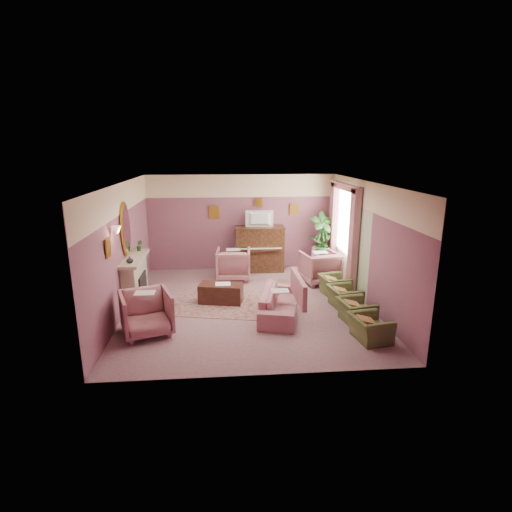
{
  "coord_description": "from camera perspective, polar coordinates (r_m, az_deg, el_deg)",
  "views": [
    {
      "loc": [
        -0.57,
        -8.65,
        3.5
      ],
      "look_at": [
        0.2,
        0.4,
        1.06
      ],
      "focal_mm": 28.0,
      "sensor_mm": 36.0,
      "label": 1
    }
  ],
  "objects": [
    {
      "name": "olive_chair_d",
      "position": [
        10.06,
        11.14,
        -3.69
      ],
      "size": [
        0.52,
        0.75,
        0.64
      ],
      "primitive_type": "imported",
      "color": "#515D2E",
      "rests_on": "floor"
    },
    {
      "name": "wall_front",
      "position": [
        6.06,
        0.81,
        -5.27
      ],
      "size": [
        5.5,
        0.02,
        2.8
      ],
      "primitive_type": "cube",
      "color": "#68445D",
      "rests_on": "floor"
    },
    {
      "name": "sofa_throw",
      "position": [
        8.7,
        6.05,
        -4.56
      ],
      "size": [
        0.1,
        1.45,
        0.53
      ],
      "primitive_type": "cube",
      "color": "#9F5F69",
      "rests_on": "sofa"
    },
    {
      "name": "olive_chair_c",
      "position": [
        9.33,
        12.51,
        -5.29
      ],
      "size": [
        0.52,
        0.75,
        0.64
      ],
      "primitive_type": "imported",
      "color": "#515D2E",
      "rests_on": "floor"
    },
    {
      "name": "print_back_left",
      "position": [
        11.75,
        -5.98,
        6.22
      ],
      "size": [
        0.3,
        0.03,
        0.38
      ],
      "primitive_type": "cube",
      "color": "#B68527",
      "rests_on": "wall_back"
    },
    {
      "name": "side_table",
      "position": [
        12.03,
        9.16,
        -0.37
      ],
      "size": [
        0.52,
        0.52,
        0.7
      ],
      "primitive_type": "cylinder",
      "color": "silver",
      "rests_on": "floor"
    },
    {
      "name": "palm_pot",
      "position": [
        11.95,
        9.25,
        -1.36
      ],
      "size": [
        0.34,
        0.34,
        0.34
      ],
      "primitive_type": "cylinder",
      "color": "brown",
      "rests_on": "floor"
    },
    {
      "name": "floral_armchair_left",
      "position": [
        11.02,
        -3.25,
        -0.94
      ],
      "size": [
        0.91,
        0.91,
        0.95
      ],
      "primitive_type": "imported",
      "color": "#A96E71",
      "rests_on": "floor"
    },
    {
      "name": "mirror_glass",
      "position": [
        9.26,
        -17.98,
        3.7
      ],
      "size": [
        0.01,
        0.6,
        1.06
      ],
      "primitive_type": "ellipsoid",
      "color": "white",
      "rests_on": "wall_left"
    },
    {
      "name": "window_blind",
      "position": [
        10.86,
        12.76,
        5.11
      ],
      "size": [
        0.03,
        1.4,
        1.8
      ],
      "primitive_type": "cube",
      "color": "silver",
      "rests_on": "wall_right"
    },
    {
      "name": "table_paper",
      "position": [
        9.38,
        -4.75,
        -3.99
      ],
      "size": [
        0.35,
        0.28,
        0.01
      ],
      "primitive_type": "cube",
      "color": "white",
      "rests_on": "coffee_table"
    },
    {
      "name": "fireplace_surround",
      "position": [
        9.55,
        -16.88,
        -3.65
      ],
      "size": [
        0.3,
        1.4,
        1.1
      ],
      "primitive_type": "cube",
      "color": "#B3A88C",
      "rests_on": "floor"
    },
    {
      "name": "wall_back",
      "position": [
        11.85,
        -2.05,
        4.8
      ],
      "size": [
        5.5,
        0.02,
        2.8
      ],
      "primitive_type": "cube",
      "color": "#68445D",
      "rests_on": "floor"
    },
    {
      "name": "ceiling",
      "position": [
        8.7,
        -1.13,
        10.39
      ],
      "size": [
        5.5,
        6.0,
        0.01
      ],
      "primitive_type": "cube",
      "color": "white",
      "rests_on": "wall_back"
    },
    {
      "name": "area_rug",
      "position": [
        9.46,
        -4.37,
        -6.72
      ],
      "size": [
        2.81,
        2.27,
        0.01
      ],
      "primitive_type": "cube",
      "rotation": [
        0.0,
        0.0,
        -0.21
      ],
      "color": "#845C54",
      "rests_on": "floor"
    },
    {
      "name": "olive_chair_b",
      "position": [
        8.6,
        14.11,
        -7.15
      ],
      "size": [
        0.52,
        0.75,
        0.64
      ],
      "primitive_type": "imported",
      "color": "#515D2E",
      "rests_on": "floor"
    },
    {
      "name": "pelmet",
      "position": [
        10.73,
        12.61,
        9.63
      ],
      "size": [
        0.16,
        2.2,
        0.16
      ],
      "primitive_type": "cube",
      "color": "#9F5F69",
      "rests_on": "wall_right"
    },
    {
      "name": "print_back_right",
      "position": [
        11.93,
        5.44,
        6.66
      ],
      "size": [
        0.26,
        0.03,
        0.34
      ],
      "primitive_type": "cube",
      "color": "#B68527",
      "rests_on": "wall_back"
    },
    {
      "name": "piano",
      "position": [
        11.74,
        0.5,
        0.96
      ],
      "size": [
        1.4,
        0.6,
        1.3
      ],
      "primitive_type": "cube",
      "color": "#3B2313",
      "rests_on": "floor"
    },
    {
      "name": "coffee_table",
      "position": [
        9.45,
        -5.02,
        -5.32
      ],
      "size": [
        1.08,
        0.69,
        0.45
      ],
      "primitive_type": "cube",
      "rotation": [
        0.0,
        0.0,
        -0.21
      ],
      "color": "#361B13",
      "rests_on": "floor"
    },
    {
      "name": "olive_chair_a",
      "position": [
        7.89,
        16.02,
        -9.35
      ],
      "size": [
        0.52,
        0.75,
        0.64
      ],
      "primitive_type": "imported",
      "color": "#515D2E",
      "rests_on": "floor"
    },
    {
      "name": "mirror_frame",
      "position": [
        9.26,
        -18.13,
        3.69
      ],
      "size": [
        0.04,
        0.72,
        1.2
      ],
      "primitive_type": "ellipsoid",
      "color": "#B68527",
      "rests_on": "wall_left"
    },
    {
      "name": "floor",
      "position": [
        9.35,
        -1.04,
        -6.97
      ],
      "size": [
        5.5,
        6.0,
        0.01
      ],
      "primitive_type": "cube",
      "color": "#856267",
      "rests_on": "ground"
    },
    {
      "name": "stripe_panel",
      "position": [
        10.76,
        13.14,
        1.59
      ],
      "size": [
        0.01,
        3.0,
        2.15
      ],
      "primitive_type": "cube",
      "color": "#AEC498",
      "rests_on": "wall_right"
    },
    {
      "name": "print_back_mid",
      "position": [
        11.76,
        0.38,
        7.68
      ],
      "size": [
        0.22,
        0.03,
        0.26
      ],
      "primitive_type": "cube",
      "color": "#B68527",
      "rests_on": "wall_back"
    },
    {
      "name": "sconce_shade",
      "position": [
        8.21,
        -19.29,
        3.5
      ],
      "size": [
        0.2,
        0.2,
        0.16
      ],
      "primitive_type": "cone",
      "color": "#DEA284",
      "rests_on": "wall_left"
    },
    {
      "name": "television",
      "position": [
        11.49,
        0.53,
        5.5
      ],
      "size": [
        0.8,
        0.12,
        0.48
      ],
      "primitive_type": "imported",
      "color": "black",
      "rests_on": "piano"
    },
    {
      "name": "mantel_plant",
      "position": [
        9.86,
        -16.34,
        1.45
      ],
      "size": [
        0.16,
        0.16,
        0.28
      ],
      "primitive_type": "imported",
      "color": "#255621",
      "rests_on": "mantel_shelf"
    },
    {
      "name": "floral_armchair_right",
      "position": [
        10.85,
        9.1,
        -1.37
      ],
      "size": [
        0.91,
        0.91,
        0.95
      ],
      "primitive_type": "imported",
      "color": "#A96E71",
      "rests_on": "floor"
    },
    {
      "name": "mantel_vase",
      "position": [
        8.88,
        -17.6,
        -0.52
      ],
      "size": [
        0.16,
        0.16,
        0.16
      ],
      "primitive_type": "imported",
      "color": "beige",
      "rests_on": "mantel_shelf"
    },
    {
      "name": "sofa",
      "position": [
        8.7,
        3.42,
        -5.97
      ],
      "size": [
        0.64,
        1.92,
        0.77
      ],
      "primitive_type": "imported",
      "color": "#A96E71",
      "rests_on": "floor"
    },
    {
      "name": "piano_top",
      "position": [
        11.59,
        0.5,
        4.12
      ],
      "size": [
        1.45,
        0.65,
        0.04
      ],
      "primitive_type": "cube",
      "color": "#3B2313",
      "rests_on": "piano"
    },
    {
      "name": "floral_armchair_front",
      "position": [
        8.07,
        -15.4,
        -7.57
      ],
      "size": [
        0.91,
        0.91,
        0.95
      ],
      "primitive_type": "imported",
      "color": "#A96E71",
      "rests_on": "floor"
    },
    {
      "name": "picture_rail_band",
      "position": [
        11.7,
        -2.1,
        9.98
      ],
      "size": [
        5.5,
        0.01,
        0.65
      ],
      "primitive_type": "cube",
      "color": "beige",
      "rests_on": "wall_back"
    },
    {
      "name": "hearth",
      "position": [
        9.69,
        -15.47,
        -6.66
      ],
      "size": [
        0.55,
        1.5,
        0.02
      ],
      "primitive_type": "cube",
      "color": "#B3A88C",
      "rests_on": "floor"
    },
    {
      "name": "piano_keys",
      "position": [
        11.37,
        0.66,
        1.07
      ],
      "size": [
        1.2,
        0.08,
        0.02
      ],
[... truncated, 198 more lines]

